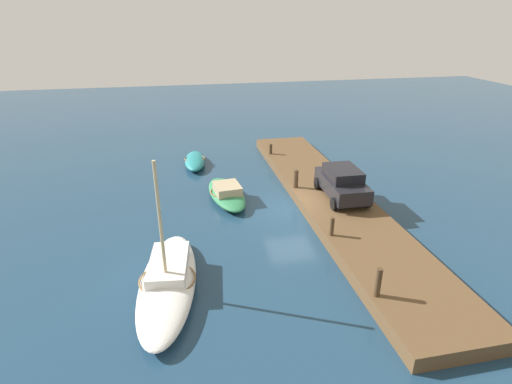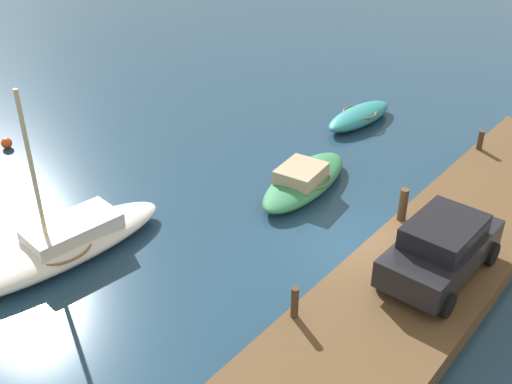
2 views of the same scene
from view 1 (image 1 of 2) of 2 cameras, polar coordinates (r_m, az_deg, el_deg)
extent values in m
plane|color=navy|center=(21.61, 5.02, -2.40)|extent=(84.00, 84.00, 0.00)
cube|color=brown|center=(22.18, 10.58, -1.18)|extent=(22.15, 3.69, 0.59)
ellipsoid|color=#2D7A4C|center=(22.61, -4.18, -0.27)|extent=(4.87, 2.25, 0.62)
torus|color=olive|center=(22.54, -4.19, 0.12)|extent=(1.99, 1.99, 0.07)
cube|color=tan|center=(22.19, -4.04, 0.46)|extent=(1.73, 1.49, 0.48)
ellipsoid|color=teal|center=(27.96, -8.58, 4.35)|extent=(3.92, 1.60, 0.63)
torus|color=olive|center=(27.91, -8.60, 4.68)|extent=(1.50, 1.50, 0.07)
ellipsoid|color=white|center=(15.77, -12.27, -12.41)|extent=(7.02, 2.82, 0.68)
torus|color=olive|center=(15.66, -12.33, -11.85)|extent=(2.33, 2.33, 0.07)
cube|color=silver|center=(15.99, -12.17, -9.97)|extent=(2.81, 1.70, 0.45)
cylinder|color=#C6B284|center=(14.24, -13.25, -4.62)|extent=(0.12, 0.12, 4.69)
cylinder|color=#47331E|center=(14.74, 16.78, -12.05)|extent=(0.21, 0.21, 1.10)
cylinder|color=#47331E|center=(18.02, 10.62, -4.79)|extent=(0.19, 0.19, 0.85)
cylinder|color=#47331E|center=(22.62, 5.62, 1.87)|extent=(0.26, 0.26, 1.04)
cylinder|color=#47331E|center=(28.11, 2.08, 6.06)|extent=(0.21, 0.21, 0.71)
cube|color=black|center=(21.67, 11.96, 0.96)|extent=(3.88, 1.85, 0.76)
cube|color=black|center=(21.43, 12.11, 2.58)|extent=(2.19, 1.60, 0.56)
cylinder|color=black|center=(22.68, 8.60, 1.23)|extent=(0.65, 0.24, 0.64)
cylinder|color=black|center=(23.28, 12.71, 1.51)|extent=(0.65, 0.24, 0.64)
cylinder|color=black|center=(20.38, 10.93, -1.63)|extent=(0.65, 0.24, 0.64)
cylinder|color=black|center=(21.05, 15.41, -1.24)|extent=(0.65, 0.24, 0.64)
camera|label=2|loc=(13.82, 60.62, 17.93)|focal=43.63mm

